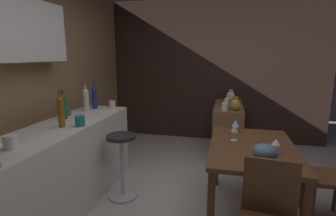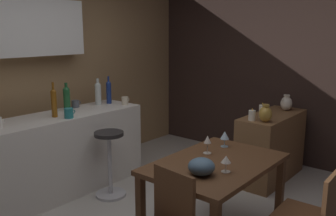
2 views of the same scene
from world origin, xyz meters
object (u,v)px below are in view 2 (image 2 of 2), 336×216
Objects in this scene: sideboard_cabinet at (271,147)px; wine_glass_left at (225,136)px; chair_by_doorway at (312,216)px; wine_bottle_amber at (54,102)px; wine_glass_right at (208,140)px; bar_stool at (110,162)px; wine_glass_center at (226,160)px; wine_bottle_clear at (98,92)px; wine_bottle_green at (67,97)px; dining_table at (215,172)px; vase_ceramic_ivory at (286,103)px; cup_slate at (75,104)px; pillar_candle_tall at (252,115)px; wine_bottle_cobalt at (109,91)px; fruit_bowl at (201,166)px; cup_cream at (125,101)px; pillar_candle_short at (262,111)px; vase_brass at (265,114)px; cup_teal at (69,113)px.

wine_glass_left is at bearing -176.72° from sideboard_cabinet.
wine_bottle_amber is at bearing 99.06° from chair_by_doorway.
wine_glass_right reaches higher than chair_by_doorway.
wine_glass_center reaches higher than bar_stool.
sideboard_cabinet is at bearing 33.23° from chair_by_doorway.
wine_bottle_green is (-0.46, 0.01, -0.00)m from wine_bottle_clear.
dining_table is 1.99m from vase_ceramic_ivory.
cup_slate is 2.11m from pillar_candle_tall.
chair_by_doorway is 2.55× the size of wine_bottle_green.
wine_bottle_green is (-0.59, 0.06, -0.00)m from wine_bottle_cobalt.
wine_bottle_amber is at bearing 90.24° from fruit_bowl.
pillar_candle_tall reaches higher than wine_glass_left.
pillar_candle_short is (0.76, -1.50, -0.05)m from cup_cream.
dining_table is 1.09× the size of sideboard_cabinet.
wine_bottle_green is 2.71m from vase_ceramic_ivory.
bar_stool is at bearing -121.72° from wine_bottle_clear.
cup_slate is at bearing 83.07° from wine_glass_center.
wine_bottle_clear is at bearing 113.12° from vase_brass.
wine_bottle_clear reaches higher than pillar_candle_short.
chair_by_doorway is 4.15× the size of vase_brass.
dining_table is 1.62× the size of bar_stool.
cup_teal is 0.64× the size of vase_ceramic_ivory.
vase_ceramic_ivory is (0.32, -0.03, 0.50)m from sideboard_cabinet.
wine_bottle_green is at bearing 82.47° from fruit_bowl.
wine_bottle_amber is at bearing -172.03° from wine_bottle_cobalt.
pillar_candle_tall is (1.20, 0.29, 0.23)m from dining_table.
sideboard_cabinet is at bearing -55.80° from wine_bottle_clear.
vase_brass is (0.02, -0.15, 0.04)m from pillar_candle_tall.
vase_brass is at bearing -46.05° from bar_stool.
wine_glass_right is 0.82× the size of vase_brass.
vase_brass is (1.54, -1.71, -0.15)m from wine_bottle_amber.
wine_bottle_amber is (-0.88, -0.12, 0.01)m from wine_bottle_cobalt.
wine_glass_center is at bearing -111.90° from cup_cream.
pillar_candle_tall reaches higher than wine_glass_right.
cup_cream is at bearing 81.43° from wine_glass_left.
wine_bottle_amber reaches higher than wine_bottle_cobalt.
pillar_candle_short is at bearing -51.13° from wine_bottle_green.
chair_by_doorway is 0.89m from fruit_bowl.
wine_glass_left is at bearing -178.49° from vase_ceramic_ivory.
cup_teal is (-0.22, -0.34, -0.10)m from wine_bottle_green.
wine_glass_center is 1.60m from pillar_candle_short.
wine_bottle_cobalt reaches higher than wine_glass_right.
vase_brass is at bearing -70.07° from wine_bottle_cobalt.
sideboard_cabinet is 0.54m from pillar_candle_short.
dining_table is 3.41× the size of wine_bottle_cobalt.
wine_bottle_green is at bearing 157.71° from cup_cream.
wine_bottle_amber is 1.87× the size of vase_ceramic_ivory.
pillar_candle_short is (1.43, -1.77, -0.16)m from wine_bottle_green.
sideboard_cabinet is 3.37× the size of wine_bottle_green.
pillar_candle_tall reaches higher than wine_glass_center.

